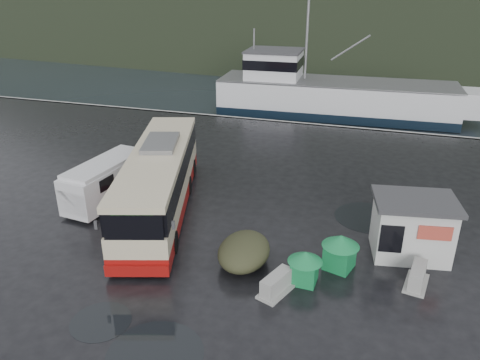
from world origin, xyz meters
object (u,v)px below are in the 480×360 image
(dome_tent, at_px, (244,263))
(waste_bin_left, at_px, (304,282))
(jersey_barrier_a, at_px, (276,292))
(waste_bin_right, at_px, (338,267))
(ticket_kiosk, at_px, (407,253))
(jersey_barrier_b, at_px, (416,285))
(fishing_trawler, at_px, (335,101))
(coach_bus, at_px, (162,210))
(white_van, at_px, (110,201))

(dome_tent, bearing_deg, waste_bin_left, -11.58)
(jersey_barrier_a, bearing_deg, waste_bin_right, 48.61)
(waste_bin_left, relative_size, ticket_kiosk, 0.41)
(dome_tent, bearing_deg, jersey_barrier_b, 4.74)
(dome_tent, relative_size, fishing_trawler, 0.11)
(coach_bus, height_order, waste_bin_right, coach_bus)
(coach_bus, distance_m, ticket_kiosk, 12.25)
(dome_tent, xyz_separation_m, jersey_barrier_a, (1.77, -1.56, 0.00))
(white_van, relative_size, dome_tent, 1.84)
(jersey_barrier_a, distance_m, jersey_barrier_b, 5.63)
(waste_bin_right, bearing_deg, fishing_trawler, 97.02)
(waste_bin_right, bearing_deg, ticket_kiosk, 35.57)
(waste_bin_left, distance_m, fishing_trawler, 29.88)
(white_van, relative_size, jersey_barrier_b, 3.42)
(dome_tent, relative_size, jersey_barrier_b, 1.86)
(jersey_barrier_a, bearing_deg, coach_bus, 145.64)
(white_van, xyz_separation_m, dome_tent, (8.76, -3.60, 0.00))
(jersey_barrier_a, height_order, fishing_trawler, fishing_trawler)
(dome_tent, bearing_deg, coach_bus, 148.13)
(ticket_kiosk, relative_size, fishing_trawler, 0.13)
(waste_bin_right, relative_size, jersey_barrier_a, 0.95)
(dome_tent, xyz_separation_m, ticket_kiosk, (6.70, 2.86, 0.00))
(jersey_barrier_b, xyz_separation_m, fishing_trawler, (-6.58, 28.66, 0.00))
(coach_bus, xyz_separation_m, jersey_barrier_b, (12.52, -2.87, 0.00))
(waste_bin_left, distance_m, dome_tent, 2.74)
(ticket_kiosk, bearing_deg, dome_tent, -166.11)
(coach_bus, relative_size, jersey_barrier_a, 7.54)
(dome_tent, bearing_deg, jersey_barrier_a, -41.26)
(dome_tent, bearing_deg, white_van, 157.67)
(jersey_barrier_a, height_order, jersey_barrier_b, jersey_barrier_a)
(coach_bus, height_order, white_van, coach_bus)
(fishing_trawler, bearing_deg, dome_tent, -93.11)
(jersey_barrier_b, bearing_deg, fishing_trawler, 102.92)
(fishing_trawler, bearing_deg, ticket_kiosk, -78.89)
(white_van, bearing_deg, jersey_barrier_b, -4.19)
(dome_tent, relative_size, jersey_barrier_a, 1.84)
(jersey_barrier_a, bearing_deg, waste_bin_left, 47.89)
(white_van, height_order, fishing_trawler, fishing_trawler)
(white_van, distance_m, jersey_barrier_b, 16.02)
(coach_bus, height_order, jersey_barrier_a, coach_bus)
(waste_bin_left, xyz_separation_m, waste_bin_right, (1.22, 1.41, 0.00))
(coach_bus, bearing_deg, dome_tent, -48.85)
(coach_bus, xyz_separation_m, waste_bin_left, (8.22, -3.99, 0.00))
(waste_bin_left, relative_size, jersey_barrier_b, 0.86)
(coach_bus, relative_size, waste_bin_right, 7.95)
(ticket_kiosk, relative_size, jersey_barrier_a, 2.08)
(white_van, distance_m, ticket_kiosk, 15.47)
(waste_bin_right, distance_m, jersey_barrier_a, 3.22)
(white_van, bearing_deg, coach_bus, 3.95)
(waste_bin_left, bearing_deg, dome_tent, 168.42)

